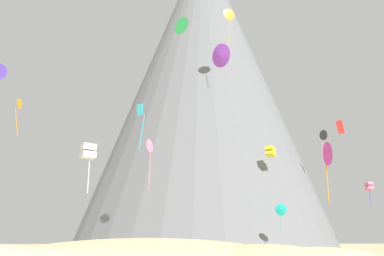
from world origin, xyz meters
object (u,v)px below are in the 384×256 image
object	(u,v)px
kite_magenta_low	(329,154)
kite_pink_low	(149,147)
kite_rainbow_low	(369,186)
kite_white_low	(88,151)
kite_cyan_low	(140,117)
kite_black_mid	(323,136)
rock_massif	(200,100)
kite_violet_mid	(220,55)
kite_yellow_mid	(270,152)
kite_gold_high	(229,15)
kite_red_low	(340,127)
kite_orange_mid	(18,110)
kite_teal_low	(281,210)
kite_green_high	(182,26)

from	to	relation	value
kite_magenta_low	kite_pink_low	xyz separation A→B (m)	(-15.78, 14.14, 2.85)
kite_rainbow_low	kite_white_low	bearing A→B (deg)	-161.63
kite_cyan_low	kite_black_mid	size ratio (longest dim) A/B	0.76
rock_massif	kite_violet_mid	distance (m)	50.33
rock_massif	kite_rainbow_low	xyz separation A→B (m)	(18.74, -29.35, -19.29)
kite_rainbow_low	kite_cyan_low	bearing A→B (deg)	-157.85
kite_yellow_mid	kite_gold_high	bearing A→B (deg)	-143.51
kite_red_low	rock_massif	bearing A→B (deg)	-179.63
rock_massif	kite_white_low	bearing A→B (deg)	-108.61
kite_rainbow_low	kite_gold_high	world-z (taller)	kite_gold_high
kite_red_low	kite_orange_mid	distance (m)	40.42
kite_white_low	kite_yellow_mid	world-z (taller)	kite_yellow_mid
kite_white_low	kite_teal_low	bearing A→B (deg)	-65.40
kite_cyan_low	kite_teal_low	xyz separation A→B (m)	(19.83, 24.23, -6.89)
kite_rainbow_low	kite_pink_low	world-z (taller)	kite_pink_low
kite_cyan_low	kite_rainbow_low	size ratio (longest dim) A/B	1.34
kite_green_high	kite_black_mid	size ratio (longest dim) A/B	0.44
kite_rainbow_low	kite_black_mid	xyz separation A→B (m)	(0.27, 16.19, 10.11)
kite_cyan_low	kite_orange_mid	world-z (taller)	kite_orange_mid
kite_teal_low	kite_orange_mid	world-z (taller)	kite_orange_mid
kite_black_mid	kite_violet_mid	bearing A→B (deg)	36.20
kite_white_low	kite_orange_mid	world-z (taller)	kite_orange_mid
kite_teal_low	kite_yellow_mid	world-z (taller)	kite_yellow_mid
kite_red_low	kite_teal_low	bearing A→B (deg)	173.42
kite_magenta_low	kite_gold_high	xyz separation A→B (m)	(-2.59, 32.30, 28.05)
kite_white_low	kite_orange_mid	bearing A→B (deg)	6.86
kite_rainbow_low	kite_orange_mid	distance (m)	47.40
kite_violet_mid	kite_yellow_mid	size ratio (longest dim) A/B	1.21
kite_rainbow_low	kite_teal_low	world-z (taller)	kite_rainbow_low
kite_magenta_low	kite_violet_mid	size ratio (longest dim) A/B	2.39
kite_green_high	kite_teal_low	bearing A→B (deg)	-97.17
kite_cyan_low	kite_black_mid	bearing A→B (deg)	136.50
kite_cyan_low	kite_teal_low	size ratio (longest dim) A/B	1.10
kite_magenta_low	kite_red_low	xyz separation A→B (m)	(4.48, 7.59, 4.27)
kite_pink_low	kite_orange_mid	size ratio (longest dim) A/B	1.19
kite_violet_mid	kite_white_low	size ratio (longest dim) A/B	0.53
kite_green_high	kite_teal_low	xyz separation A→B (m)	(14.69, 10.03, -21.95)
kite_magenta_low	kite_teal_low	distance (m)	25.73
rock_massif	kite_black_mid	distance (m)	24.88
kite_violet_mid	kite_black_mid	bearing A→B (deg)	109.11
kite_rainbow_low	kite_yellow_mid	xyz separation A→B (m)	(-10.38, 10.76, 6.31)
kite_orange_mid	kite_black_mid	world-z (taller)	kite_orange_mid
kite_teal_low	kite_yellow_mid	size ratio (longest dim) A/B	1.96
kite_gold_high	kite_red_low	world-z (taller)	kite_gold_high
kite_rainbow_low	kite_violet_mid	xyz separation A→B (m)	(-23.43, -19.93, 10.19)
kite_gold_high	kite_green_high	bearing A→B (deg)	-132.40
kite_rainbow_low	kite_pink_low	bearing A→B (deg)	-177.50
kite_rainbow_low	kite_white_low	distance (m)	40.61
rock_massif	kite_rainbow_low	bearing A→B (deg)	-57.44
kite_cyan_low	kite_black_mid	xyz separation A→B (m)	(31.12, 36.41, 6.19)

